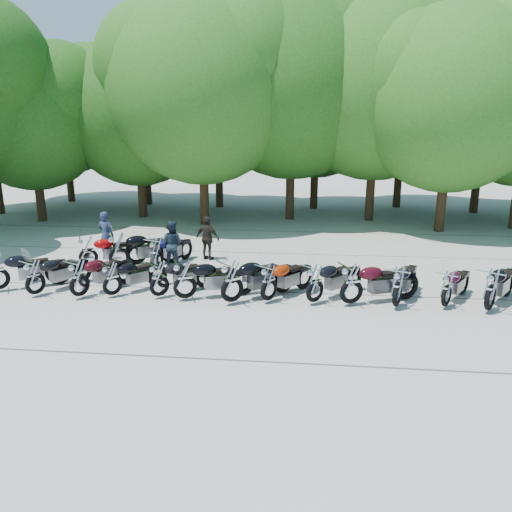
# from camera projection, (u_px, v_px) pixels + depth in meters

# --- Properties ---
(ground) EXTENTS (90.00, 90.00, 0.00)m
(ground) POSITION_uv_depth(u_px,v_px,m) (250.00, 309.00, 13.55)
(ground) COLOR gray
(ground) RESTS_ON ground
(tree_1) EXTENTS (6.97, 6.97, 8.55)m
(tree_1) POSITION_uv_depth(u_px,v_px,m) (31.00, 118.00, 24.23)
(tree_1) COLOR #3A2614
(tree_1) RESTS_ON ground
(tree_2) EXTENTS (7.31, 7.31, 8.97)m
(tree_2) POSITION_uv_depth(u_px,v_px,m) (137.00, 113.00, 25.22)
(tree_2) COLOR #3A2614
(tree_2) RESTS_ON ground
(tree_3) EXTENTS (8.70, 8.70, 10.67)m
(tree_3) POSITION_uv_depth(u_px,v_px,m) (201.00, 90.00, 23.04)
(tree_3) COLOR #3A2614
(tree_3) RESTS_ON ground
(tree_4) EXTENTS (9.13, 9.13, 11.20)m
(tree_4) POSITION_uv_depth(u_px,v_px,m) (292.00, 85.00, 24.31)
(tree_4) COLOR #3A2614
(tree_4) RESTS_ON ground
(tree_5) EXTENTS (9.04, 9.04, 11.10)m
(tree_5) POSITION_uv_depth(u_px,v_px,m) (377.00, 86.00, 24.03)
(tree_5) COLOR #3A2614
(tree_5) RESTS_ON ground
(tree_6) EXTENTS (8.00, 8.00, 9.82)m
(tree_6) POSITION_uv_depth(u_px,v_px,m) (451.00, 100.00, 21.64)
(tree_6) COLOR #3A2614
(tree_6) RESTS_ON ground
(tree_9) EXTENTS (7.59, 7.59, 9.32)m
(tree_9) POSITION_uv_depth(u_px,v_px,m) (63.00, 111.00, 30.36)
(tree_9) COLOR #3A2614
(tree_9) RESTS_ON ground
(tree_10) EXTENTS (7.78, 7.78, 9.55)m
(tree_10) POSITION_uv_depth(u_px,v_px,m) (143.00, 108.00, 29.19)
(tree_10) COLOR #3A2614
(tree_10) RESTS_ON ground
(tree_11) EXTENTS (7.56, 7.56, 9.28)m
(tree_11) POSITION_uv_depth(u_px,v_px,m) (218.00, 111.00, 28.25)
(tree_11) COLOR #3A2614
(tree_11) RESTS_ON ground
(tree_12) EXTENTS (7.88, 7.88, 9.67)m
(tree_12) POSITION_uv_depth(u_px,v_px,m) (317.00, 106.00, 27.67)
(tree_12) COLOR #3A2614
(tree_12) RESTS_ON ground
(tree_13) EXTENTS (8.31, 8.31, 10.20)m
(tree_13) POSITION_uv_depth(u_px,v_px,m) (404.00, 101.00, 28.05)
(tree_13) COLOR #3A2614
(tree_13) RESTS_ON ground
(tree_14) EXTENTS (8.02, 8.02, 9.84)m
(tree_14) POSITION_uv_depth(u_px,v_px,m) (485.00, 104.00, 26.38)
(tree_14) COLOR #3A2614
(tree_14) RESTS_ON ground
(motorcycle_1) EXTENTS (1.65, 2.24, 1.24)m
(motorcycle_1) POSITION_uv_depth(u_px,v_px,m) (35.00, 276.00, 14.43)
(motorcycle_1) COLOR black
(motorcycle_1) RESTS_ON ground
(motorcycle_2) EXTENTS (1.74, 2.33, 1.29)m
(motorcycle_2) POSITION_uv_depth(u_px,v_px,m) (79.00, 277.00, 14.25)
(motorcycle_2) COLOR #37070F
(motorcycle_2) RESTS_ON ground
(motorcycle_3) EXTENTS (1.86, 1.94, 1.17)m
(motorcycle_3) POSITION_uv_depth(u_px,v_px,m) (112.00, 278.00, 14.37)
(motorcycle_3) COLOR black
(motorcycle_3) RESTS_ON ground
(motorcycle_4) EXTENTS (1.99, 1.95, 1.21)m
(motorcycle_4) POSITION_uv_depth(u_px,v_px,m) (159.00, 278.00, 14.28)
(motorcycle_4) COLOR black
(motorcycle_4) RESTS_ON ground
(motorcycle_5) EXTENTS (2.44, 1.55, 1.33)m
(motorcycle_5) POSITION_uv_depth(u_px,v_px,m) (185.00, 278.00, 14.05)
(motorcycle_5) COLOR black
(motorcycle_5) RESTS_ON ground
(motorcycle_6) EXTENTS (2.39, 2.22, 1.42)m
(motorcycle_6) POSITION_uv_depth(u_px,v_px,m) (232.00, 280.00, 13.75)
(motorcycle_6) COLOR black
(motorcycle_6) RESTS_ON ground
(motorcycle_7) EXTENTS (1.88, 2.18, 1.26)m
(motorcycle_7) POSITION_uv_depth(u_px,v_px,m) (269.00, 281.00, 13.92)
(motorcycle_7) COLOR #9C2605
(motorcycle_7) RESTS_ON ground
(motorcycle_8) EXTENTS (2.06, 2.14, 1.29)m
(motorcycle_8) POSITION_uv_depth(u_px,v_px,m) (315.00, 282.00, 13.78)
(motorcycle_8) COLOR black
(motorcycle_8) RESTS_ON ground
(motorcycle_9) EXTENTS (2.51, 1.66, 1.37)m
(motorcycle_9) POSITION_uv_depth(u_px,v_px,m) (352.00, 282.00, 13.63)
(motorcycle_9) COLOR #370711
(motorcycle_9) RESTS_ON ground
(motorcycle_10) EXTENTS (1.55, 2.40, 1.31)m
(motorcycle_10) POSITION_uv_depth(u_px,v_px,m) (398.00, 286.00, 13.46)
(motorcycle_10) COLOR black
(motorcycle_10) RESTS_ON ground
(motorcycle_11) EXTENTS (1.65, 2.10, 1.18)m
(motorcycle_11) POSITION_uv_depth(u_px,v_px,m) (447.00, 288.00, 13.48)
(motorcycle_11) COLOR #38071F
(motorcycle_11) RESTS_ON ground
(motorcycle_12) EXTENTS (1.95, 2.38, 1.35)m
(motorcycle_12) POSITION_uv_depth(u_px,v_px,m) (491.00, 288.00, 13.18)
(motorcycle_12) COLOR black
(motorcycle_12) RESTS_ON ground
(motorcycle_14) EXTENTS (2.33, 1.53, 1.27)m
(motorcycle_14) POSITION_uv_depth(u_px,v_px,m) (88.00, 250.00, 17.19)
(motorcycle_14) COLOR #9D0508
(motorcycle_14) RESTS_ON ground
(motorcycle_15) EXTENTS (2.57, 2.02, 1.44)m
(motorcycle_15) POSITION_uv_depth(u_px,v_px,m) (119.00, 249.00, 17.04)
(motorcycle_15) COLOR black
(motorcycle_15) RESTS_ON ground
(motorcycle_16) EXTENTS (1.49, 2.32, 1.26)m
(motorcycle_16) POSITION_uv_depth(u_px,v_px,m) (157.00, 252.00, 16.95)
(motorcycle_16) COLOR #0E0C38
(motorcycle_16) RESTS_ON ground
(rider_0) EXTENTS (0.73, 0.57, 1.78)m
(rider_0) POSITION_uv_depth(u_px,v_px,m) (106.00, 235.00, 18.30)
(rider_0) COLOR #222B47
(rider_0) RESTS_ON ground
(rider_1) EXTENTS (0.88, 0.73, 1.64)m
(rider_1) POSITION_uv_depth(u_px,v_px,m) (172.00, 244.00, 17.29)
(rider_1) COLOR #1B2939
(rider_1) RESTS_ON ground
(rider_2) EXTENTS (1.03, 0.70, 1.62)m
(rider_2) POSITION_uv_depth(u_px,v_px,m) (208.00, 238.00, 18.20)
(rider_2) COLOR black
(rider_2) RESTS_ON ground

